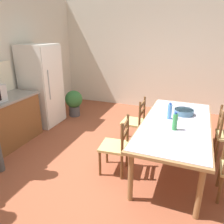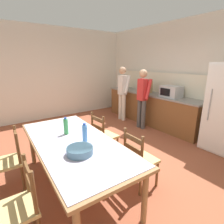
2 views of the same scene
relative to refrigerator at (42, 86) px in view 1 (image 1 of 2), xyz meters
name	(u,v)px [view 1 (image 1 of 2)]	position (x,y,z in m)	size (l,w,h in m)	color
ground_plane	(114,168)	(-1.20, -2.19, -0.91)	(8.32, 8.32, 0.00)	brown
wall_right	(155,56)	(2.06, -2.19, 0.54)	(0.12, 5.20, 2.90)	silver
refrigerator	(42,86)	(0.00, 0.00, 0.00)	(0.74, 0.73, 1.82)	white
dining_table	(176,126)	(-0.76, -3.05, -0.22)	(2.30, 1.08, 0.76)	olive
bottle_near_centre	(175,122)	(-1.04, -3.04, -0.03)	(0.07, 0.07, 0.27)	green
bottle_off_centre	(170,111)	(-0.64, -2.92, -0.03)	(0.07, 0.07, 0.27)	#4C8ED6
serving_bowl	(184,112)	(-0.36, -3.14, -0.10)	(0.32, 0.32, 0.09)	slate
chair_side_far_right	(135,122)	(-0.23, -2.26, -0.47)	(0.43, 0.41, 0.91)	brown
chair_side_far_left	(116,146)	(-1.25, -2.23, -0.47)	(0.45, 0.43, 0.91)	brown
potted_plant	(74,101)	(0.65, -0.43, -0.53)	(0.44, 0.44, 0.67)	#4C4C51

